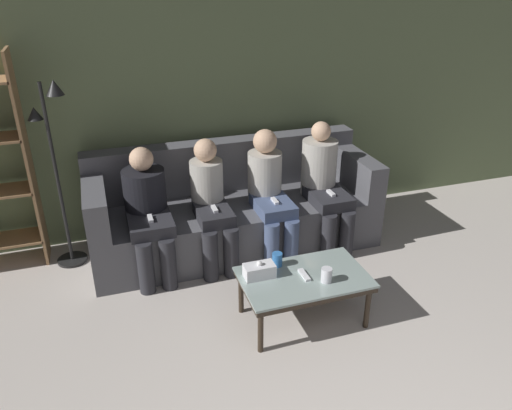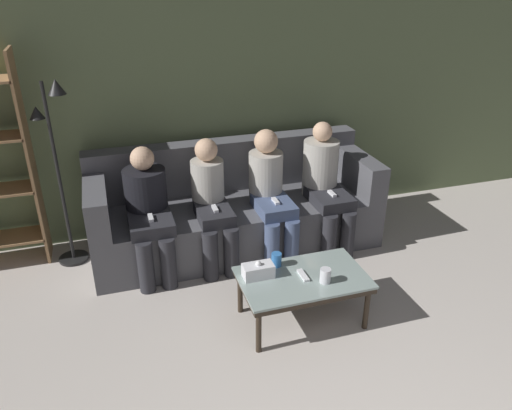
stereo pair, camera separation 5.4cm
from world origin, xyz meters
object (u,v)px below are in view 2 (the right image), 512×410
Objects in this scene: seated_person_right_end at (325,182)px; cup_near_right at (325,276)px; coffee_table at (303,281)px; game_remote at (303,275)px; seated_person_mid_left at (211,201)px; seated_person_mid_right at (270,191)px; couch at (235,210)px; cup_near_left at (276,260)px; seated_person_left_end at (148,207)px; tissue_box at (258,271)px; standing_lamp at (57,156)px.

cup_near_right is at bearing -113.97° from seated_person_right_end.
coffee_table is 0.05m from game_remote.
seated_person_mid_right reaches higher than seated_person_mid_left.
seated_person_mid_right is at bearing -179.23° from seated_person_right_end.
seated_person_mid_left is 0.97× the size of seated_person_mid_right.
game_remote is 0.13× the size of seated_person_right_end.
couch is 2.82× the size of coffee_table.
cup_near_right is 1.15m from seated_person_mid_right.
coffee_table is 0.80× the size of seated_person_right_end.
seated_person_mid_right is at bearing 91.03° from cup_near_right.
cup_near_left is 0.09× the size of seated_person_right_end.
game_remote is 0.14× the size of seated_person_left_end.
seated_person_mid_right is (0.10, 1.03, 0.21)m from game_remote.
coffee_table is 1.25m from seated_person_right_end.
cup_near_left is at bearing 124.57° from coffee_table.
seated_person_mid_right is at bearing 66.43° from tissue_box.
tissue_box is at bearing -55.51° from seated_person_left_end.
couch is 17.23× the size of game_remote.
seated_person_left_end is (-1.08, 1.15, 0.15)m from cup_near_right.
tissue_box is at bearing -134.86° from seated_person_right_end.
seated_person_mid_left reaches higher than coffee_table.
standing_lamp reaches higher than cup_near_right.
seated_person_mid_left is at bearing 97.47° from tissue_box.
seated_person_mid_left is at bearing 112.72° from game_remote.
seated_person_mid_left reaches higher than couch.
standing_lamp is 1.41× the size of seated_person_right_end.
cup_near_right is at bearing -41.91° from coffee_table.
seated_person_left_end is (-0.65, 0.95, 0.16)m from tissue_box.
seated_person_mid_right is (0.27, -0.23, 0.27)m from couch.
seated_person_mid_right reaches higher than tissue_box.
coffee_table is (0.16, -1.27, 0.00)m from couch.
couch is 0.86m from seated_person_left_end.
standing_lamp is (-1.74, 1.52, 0.55)m from cup_near_right.
standing_lamp is at bearing 162.23° from seated_person_mid_left.
cup_near_left is at bearing -45.82° from seated_person_left_end.
cup_near_left is 0.89m from seated_person_mid_right.
cup_near_right is 0.09× the size of seated_person_right_end.
tissue_box is at bearing -96.98° from couch.
tissue_box is (-0.31, 0.09, 0.09)m from coffee_table.
cup_near_right is at bearing -46.85° from seated_person_left_end.
seated_person_left_end is (-0.80, -0.22, 0.25)m from couch.
seated_person_left_end is at bearing 132.59° from coffee_table.
seated_person_mid_right is at bearing 84.41° from coffee_table.
couch is 1.18m from tissue_box.
tissue_box is (-0.17, -0.10, -0.00)m from cup_near_left.
seated_person_mid_right reaches higher than seated_person_left_end.
couch is at bearing 101.75° from cup_near_right.
cup_near_right is at bearing -41.08° from standing_lamp.
game_remote is 0.09× the size of standing_lamp.
seated_person_mid_left reaches higher than cup_near_left.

